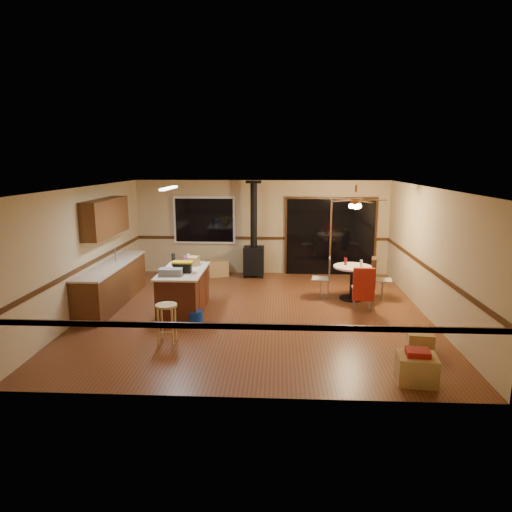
# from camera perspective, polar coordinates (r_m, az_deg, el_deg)

# --- Properties ---
(floor) EXTENTS (7.00, 7.00, 0.00)m
(floor) POSITION_cam_1_polar(r_m,az_deg,el_deg) (9.60, -0.09, -7.10)
(floor) COLOR brown
(floor) RESTS_ON ground
(ceiling) EXTENTS (7.00, 7.00, 0.00)m
(ceiling) POSITION_cam_1_polar(r_m,az_deg,el_deg) (9.10, -0.10, 8.59)
(ceiling) COLOR silver
(ceiling) RESTS_ON ground
(wall_back) EXTENTS (7.00, 0.00, 7.00)m
(wall_back) POSITION_cam_1_polar(r_m,az_deg,el_deg) (12.71, 0.73, 3.59)
(wall_back) COLOR tan
(wall_back) RESTS_ON ground
(wall_front) EXTENTS (7.00, 0.00, 7.00)m
(wall_front) POSITION_cam_1_polar(r_m,az_deg,el_deg) (5.88, -1.89, -6.10)
(wall_front) COLOR tan
(wall_front) RESTS_ON ground
(wall_left) EXTENTS (0.00, 7.00, 7.00)m
(wall_left) POSITION_cam_1_polar(r_m,az_deg,el_deg) (10.07, -20.40, 0.69)
(wall_left) COLOR tan
(wall_left) RESTS_ON ground
(wall_right) EXTENTS (0.00, 7.00, 7.00)m
(wall_right) POSITION_cam_1_polar(r_m,az_deg,el_deg) (9.73, 20.95, 0.29)
(wall_right) COLOR tan
(wall_right) RESTS_ON ground
(chair_rail) EXTENTS (7.00, 7.00, 0.08)m
(chair_rail) POSITION_cam_1_polar(r_m,az_deg,el_deg) (9.33, -0.09, -1.28)
(chair_rail) COLOR #3C220F
(chair_rail) RESTS_ON ground
(window) EXTENTS (1.72, 0.10, 1.32)m
(window) POSITION_cam_1_polar(r_m,az_deg,el_deg) (12.80, -6.47, 4.48)
(window) COLOR black
(window) RESTS_ON ground
(sliding_door) EXTENTS (2.52, 0.10, 2.10)m
(sliding_door) POSITION_cam_1_polar(r_m,az_deg,el_deg) (12.77, 9.28, 2.34)
(sliding_door) COLOR black
(sliding_door) RESTS_ON ground
(lower_cabinets) EXTENTS (0.60, 3.00, 0.86)m
(lower_cabinets) POSITION_cam_1_polar(r_m,az_deg,el_deg) (10.60, -17.52, -3.41)
(lower_cabinets) COLOR #552F15
(lower_cabinets) RESTS_ON ground
(countertop) EXTENTS (0.64, 3.04, 0.04)m
(countertop) POSITION_cam_1_polar(r_m,az_deg,el_deg) (10.49, -17.67, -1.04)
(countertop) COLOR beige
(countertop) RESTS_ON lower_cabinets
(upper_cabinets) EXTENTS (0.35, 2.00, 0.80)m
(upper_cabinets) POSITION_cam_1_polar(r_m,az_deg,el_deg) (10.56, -18.28, 4.62)
(upper_cabinets) COLOR #552F15
(upper_cabinets) RESTS_ON ground
(kitchen_island) EXTENTS (0.88, 1.68, 0.90)m
(kitchen_island) POSITION_cam_1_polar(r_m,az_deg,el_deg) (9.66, -9.04, -4.32)
(kitchen_island) COLOR #492012
(kitchen_island) RESTS_ON ground
(wood_stove) EXTENTS (0.55, 0.50, 2.52)m
(wood_stove) POSITION_cam_1_polar(r_m,az_deg,el_deg) (12.37, -0.28, 0.69)
(wood_stove) COLOR black
(wood_stove) RESTS_ON ground
(ceiling_fan) EXTENTS (0.24, 0.24, 0.55)m
(ceiling_fan) POSITION_cam_1_polar(r_m,az_deg,el_deg) (10.32, 12.34, 6.54)
(ceiling_fan) COLOR brown
(ceiling_fan) RESTS_ON ceiling
(fluorescent_strip) EXTENTS (0.10, 1.20, 0.04)m
(fluorescent_strip) POSITION_cam_1_polar(r_m,az_deg,el_deg) (9.66, -10.84, 8.32)
(fluorescent_strip) COLOR white
(fluorescent_strip) RESTS_ON ceiling
(toolbox_grey) EXTENTS (0.46, 0.27, 0.14)m
(toolbox_grey) POSITION_cam_1_polar(r_m,az_deg,el_deg) (9.12, -10.63, -1.97)
(toolbox_grey) COLOR slate
(toolbox_grey) RESTS_ON kitchen_island
(toolbox_black) EXTENTS (0.35, 0.19, 0.19)m
(toolbox_black) POSITION_cam_1_polar(r_m,az_deg,el_deg) (9.32, -9.14, -1.46)
(toolbox_black) COLOR black
(toolbox_black) RESTS_ON kitchen_island
(toolbox_yellow_lid) EXTENTS (0.41, 0.22, 0.03)m
(toolbox_yellow_lid) POSITION_cam_1_polar(r_m,az_deg,el_deg) (9.29, -9.17, -0.78)
(toolbox_yellow_lid) COLOR gold
(toolbox_yellow_lid) RESTS_ON toolbox_black
(box_on_island) EXTENTS (0.23, 0.30, 0.18)m
(box_on_island) POSITION_cam_1_polar(r_m,az_deg,el_deg) (9.95, -7.82, -0.61)
(box_on_island) COLOR #A58249
(box_on_island) RESTS_ON kitchen_island
(bottle_dark) EXTENTS (0.08, 0.08, 0.27)m
(bottle_dark) POSITION_cam_1_polar(r_m,az_deg,el_deg) (9.94, -10.29, -0.43)
(bottle_dark) COLOR black
(bottle_dark) RESTS_ON kitchen_island
(bottle_pink) EXTENTS (0.10, 0.10, 0.24)m
(bottle_pink) POSITION_cam_1_polar(r_m,az_deg,el_deg) (9.77, -8.77, -0.70)
(bottle_pink) COLOR #D84C8C
(bottle_pink) RESTS_ON kitchen_island
(bottle_white) EXTENTS (0.07, 0.07, 0.19)m
(bottle_white) POSITION_cam_1_polar(r_m,az_deg,el_deg) (10.22, -8.43, -0.28)
(bottle_white) COLOR white
(bottle_white) RESTS_ON kitchen_island
(bar_stool) EXTENTS (0.44, 0.44, 0.68)m
(bar_stool) POSITION_cam_1_polar(r_m,az_deg,el_deg) (8.16, -11.08, -8.24)
(bar_stool) COLOR tan
(bar_stool) RESTS_ON floor
(blue_bucket) EXTENTS (0.32, 0.32, 0.25)m
(blue_bucket) POSITION_cam_1_polar(r_m,az_deg,el_deg) (9.05, -7.63, -7.55)
(blue_bucket) COLOR #0B339F
(blue_bucket) RESTS_ON floor
(dining_table) EXTENTS (0.86, 0.86, 0.78)m
(dining_table) POSITION_cam_1_polar(r_m,az_deg,el_deg) (10.60, 11.94, -2.55)
(dining_table) COLOR black
(dining_table) RESTS_ON ground
(glass_red) EXTENTS (0.08, 0.08, 0.17)m
(glass_red) POSITION_cam_1_polar(r_m,az_deg,el_deg) (10.60, 11.13, -0.66)
(glass_red) COLOR #590C14
(glass_red) RESTS_ON dining_table
(glass_cream) EXTENTS (0.08, 0.08, 0.15)m
(glass_cream) POSITION_cam_1_polar(r_m,az_deg,el_deg) (10.51, 13.03, -0.90)
(glass_cream) COLOR beige
(glass_cream) RESTS_ON dining_table
(chair_left) EXTENTS (0.44, 0.44, 0.51)m
(chair_left) POSITION_cam_1_polar(r_m,az_deg,el_deg) (10.60, 8.70, -2.11)
(chair_left) COLOR tan
(chair_left) RESTS_ON ground
(chair_near) EXTENTS (0.44, 0.48, 0.70)m
(chair_near) POSITION_cam_1_polar(r_m,az_deg,el_deg) (9.76, 13.29, -3.45)
(chair_near) COLOR tan
(chair_near) RESTS_ON ground
(chair_right) EXTENTS (0.53, 0.50, 0.70)m
(chair_right) POSITION_cam_1_polar(r_m,az_deg,el_deg) (10.76, 14.63, -2.10)
(chair_right) COLOR tan
(chair_right) RESTS_ON ground
(box_under_window) EXTENTS (0.67, 0.61, 0.44)m
(box_under_window) POSITION_cam_1_polar(r_m,az_deg,el_deg) (12.63, -4.86, -1.50)
(box_under_window) COLOR #A58249
(box_under_window) RESTS_ON floor
(box_corner_a) EXTENTS (0.59, 0.51, 0.41)m
(box_corner_a) POSITION_cam_1_polar(r_m,az_deg,el_deg) (7.06, 19.43, -13.18)
(box_corner_a) COLOR #A58249
(box_corner_a) RESTS_ON floor
(box_corner_b) EXTENTS (0.44, 0.39, 0.33)m
(box_corner_b) POSITION_cam_1_polar(r_m,az_deg,el_deg) (8.15, 19.79, -10.08)
(box_corner_b) COLOR #A58249
(box_corner_b) RESTS_ON floor
(box_small_red) EXTENTS (0.35, 0.30, 0.09)m
(box_small_red) POSITION_cam_1_polar(r_m,az_deg,el_deg) (6.96, 19.58, -11.32)
(box_small_red) COLOR maroon
(box_small_red) RESTS_ON box_corner_a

